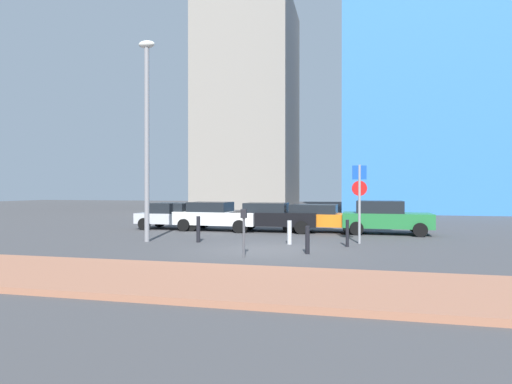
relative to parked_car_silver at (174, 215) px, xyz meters
name	(u,v)px	position (x,y,z in m)	size (l,w,h in m)	color
ground_plane	(264,250)	(6.37, -6.56, -0.73)	(120.00, 120.00, 0.00)	#424244
sidewalk_brick	(216,281)	(6.37, -11.89, -0.66)	(40.00, 3.51, 0.14)	#9E664C
parked_car_silver	(174,215)	(0.00, 0.00, 0.00)	(3.93, 2.03, 1.42)	#B7BABF
parked_car_white	(216,216)	(2.47, -0.24, 0.04)	(4.49, 2.19, 1.49)	white
parked_car_black	(273,216)	(5.47, -0.13, 0.03)	(4.34, 2.06, 1.46)	black
parked_car_orange	(319,217)	(7.81, 0.15, 0.01)	(4.37, 2.11, 1.39)	orange
parked_car_green	(385,217)	(10.96, -0.09, 0.09)	(4.16, 2.19, 1.60)	#237238
parking_sign_post	(359,194)	(9.68, -3.97, 1.23)	(0.59, 0.14, 3.12)	gray
parking_meter	(244,226)	(6.05, -8.17, 0.24)	(0.18, 0.14, 1.52)	#4C4C51
street_lamp	(147,126)	(1.18, -5.27, 4.03)	(0.70, 0.36, 8.24)	gray
traffic_bollard_near	(307,240)	(7.93, -7.05, -0.27)	(0.15, 0.15, 0.93)	black
traffic_bollard_mid	(198,229)	(3.33, -5.03, -0.21)	(0.16, 0.16, 1.06)	black
traffic_bollard_far	(347,233)	(9.22, -5.03, -0.23)	(0.12, 0.12, 1.01)	black
traffic_bollard_edge	(289,232)	(7.01, -4.80, -0.27)	(0.18, 0.18, 0.93)	#B7B7BC
building_colorful_midrise	(427,60)	(17.18, 24.59, 14.81)	(17.06, 17.35, 31.09)	#3372BF
building_under_construction	(249,106)	(-2.51, 27.37, 11.53)	(10.71, 12.39, 24.53)	gray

